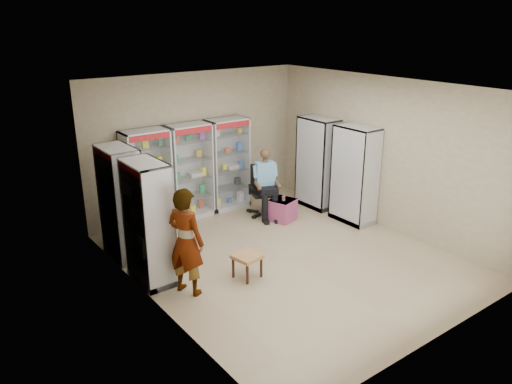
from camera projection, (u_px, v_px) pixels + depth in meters
floor at (285, 258)px, 8.87m from camera, size 6.00×6.00×0.00m
room_shell at (288, 151)px, 8.21m from camera, size 5.02×6.02×3.01m
cabinet_back_left at (148, 180)px, 9.87m from camera, size 0.90×0.50×2.00m
cabinet_back_mid at (190, 171)px, 10.40m from camera, size 0.90×0.50×2.00m
cabinet_back_right at (228, 164)px, 10.94m from camera, size 0.90×0.50×2.00m
cabinet_right_far at (317, 163)px, 11.00m from camera, size 0.90×0.50×2.00m
cabinet_right_near at (355, 175)px, 10.17m from camera, size 0.90×0.50×2.00m
cabinet_left_far at (121, 203)px, 8.64m from camera, size 0.90×0.50×2.00m
cabinet_left_near at (149, 223)px, 7.81m from camera, size 0.90×0.50×2.00m
wooden_chair at (154, 219)px, 9.35m from camera, size 0.42×0.42×0.94m
seated_customer at (155, 210)px, 9.25m from camera, size 0.44×0.60×1.34m
office_chair at (263, 191)px, 10.64m from camera, size 0.76×0.76×1.09m
seated_shopkeeper at (265, 185)px, 10.56m from camera, size 0.64×0.75×1.38m
pink_trunk at (283, 210)px, 10.44m from camera, size 0.59×0.58×0.46m
tea_glass at (284, 198)px, 10.29m from camera, size 0.07×0.07×0.10m
woven_stool_a at (286, 210)px, 10.55m from camera, size 0.42×0.42×0.35m
woven_stool_b at (247, 266)px, 8.15m from camera, size 0.47×0.47×0.41m
standing_man at (186, 242)px, 7.50m from camera, size 0.63×0.74×1.71m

